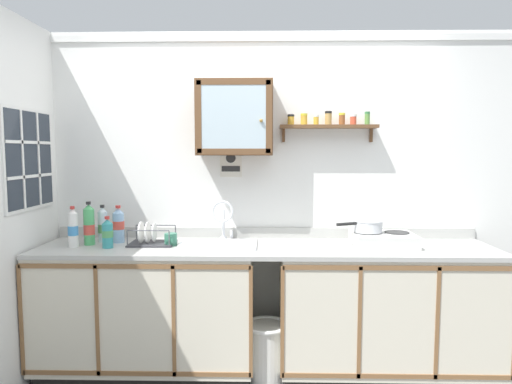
# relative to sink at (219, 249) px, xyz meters

# --- Properties ---
(back_wall) EXTENTS (3.82, 0.07, 2.47)m
(back_wall) POSITION_rel_sink_xyz_m (0.33, 0.30, 0.36)
(back_wall) COLOR white
(back_wall) RESTS_ON ground
(lower_cabinet_run) EXTENTS (1.52, 0.62, 0.88)m
(lower_cabinet_run) POSITION_rel_sink_xyz_m (-0.51, -0.03, -0.44)
(lower_cabinet_run) COLOR black
(lower_cabinet_run) RESTS_ON ground
(lower_cabinet_run_right) EXTENTS (1.51, 0.62, 0.88)m
(lower_cabinet_run_right) POSITION_rel_sink_xyz_m (1.18, -0.03, -0.44)
(lower_cabinet_run_right) COLOR black
(lower_cabinet_run_right) RESTS_ON ground
(countertop) EXTENTS (3.18, 0.65, 0.03)m
(countertop) POSITION_rel_sink_xyz_m (0.33, -0.04, 0.01)
(countertop) COLOR #B2B2AD
(countertop) RESTS_ON lower_cabinet_run
(backsplash) EXTENTS (3.18, 0.02, 0.08)m
(backsplash) POSITION_rel_sink_xyz_m (0.33, 0.26, 0.07)
(backsplash) COLOR #B2B2AD
(backsplash) RESTS_ON countertop
(sink) EXTENTS (0.55, 0.41, 0.45)m
(sink) POSITION_rel_sink_xyz_m (0.00, 0.00, 0.00)
(sink) COLOR silver
(sink) RESTS_ON countertop
(hot_plate_stove) EXTENTS (0.43, 0.34, 0.10)m
(hot_plate_stove) POSITION_rel_sink_xyz_m (1.16, -0.02, 0.07)
(hot_plate_stove) COLOR silver
(hot_plate_stove) RESTS_ON countertop
(saucepan) EXTENTS (0.34, 0.21, 0.08)m
(saucepan) POSITION_rel_sink_xyz_m (1.05, 0.01, 0.17)
(saucepan) COLOR silver
(saucepan) RESTS_ON hot_plate_stove
(bottle_opaque_white_0) EXTENTS (0.07, 0.07, 0.29)m
(bottle_opaque_white_0) POSITION_rel_sink_xyz_m (-1.00, -0.10, 0.16)
(bottle_opaque_white_0) COLOR white
(bottle_opaque_white_0) RESTS_ON countertop
(bottle_detergent_teal_1) EXTENTS (0.08, 0.08, 0.22)m
(bottle_detergent_teal_1) POSITION_rel_sink_xyz_m (-0.76, -0.12, 0.13)
(bottle_detergent_teal_1) COLOR teal
(bottle_detergent_teal_1) RESTS_ON countertop
(bottle_soda_green_2) EXTENTS (0.08, 0.08, 0.31)m
(bottle_soda_green_2) POSITION_rel_sink_xyz_m (-0.92, -0.02, 0.17)
(bottle_soda_green_2) COLOR #4CB266
(bottle_soda_green_2) RESTS_ON countertop
(bottle_water_clear_3) EXTENTS (0.07, 0.07, 0.27)m
(bottle_water_clear_3) POSITION_rel_sink_xyz_m (-0.86, 0.08, 0.15)
(bottle_water_clear_3) COLOR silver
(bottle_water_clear_3) RESTS_ON countertop
(bottle_water_blue_4) EXTENTS (0.08, 0.08, 0.27)m
(bottle_water_blue_4) POSITION_rel_sink_xyz_m (-0.74, 0.07, 0.16)
(bottle_water_blue_4) COLOR #8CB7E0
(bottle_water_blue_4) RESTS_ON countertop
(dish_rack) EXTENTS (0.32, 0.24, 0.16)m
(dish_rack) POSITION_rel_sink_xyz_m (-0.49, 0.00, 0.07)
(dish_rack) COLOR #333338
(dish_rack) RESTS_ON countertop
(mug) EXTENTS (0.09, 0.12, 0.09)m
(mug) POSITION_rel_sink_xyz_m (-0.34, -0.03, 0.07)
(mug) COLOR #337259
(mug) RESTS_ON countertop
(wall_cabinet) EXTENTS (0.55, 0.29, 0.54)m
(wall_cabinet) POSITION_rel_sink_xyz_m (0.11, 0.14, 0.93)
(wall_cabinet) COLOR brown
(spice_shelf) EXTENTS (0.71, 0.14, 0.22)m
(spice_shelf) POSITION_rel_sink_xyz_m (0.79, 0.20, 0.89)
(spice_shelf) COLOR brown
(warning_sign) EXTENTS (0.16, 0.01, 0.23)m
(warning_sign) POSITION_rel_sink_xyz_m (0.07, 0.27, 0.61)
(warning_sign) COLOR silver
(window) EXTENTS (0.03, 0.62, 0.69)m
(window) POSITION_rel_sink_xyz_m (-1.27, -0.13, 0.64)
(window) COLOR #262D38
(trash_bin) EXTENTS (0.31, 0.31, 0.39)m
(trash_bin) POSITION_rel_sink_xyz_m (0.34, -0.13, -0.68)
(trash_bin) COLOR silver
(trash_bin) RESTS_ON ground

